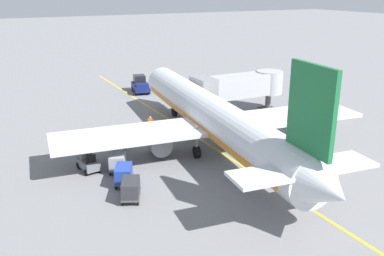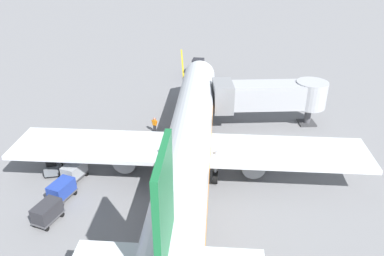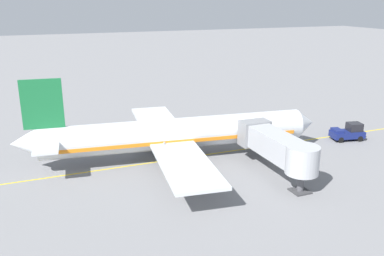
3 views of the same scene
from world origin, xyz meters
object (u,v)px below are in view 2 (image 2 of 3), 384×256
object	(u,v)px
pushback_tractor	(197,70)
baggage_tug_lead	(53,164)
ground_crew_wing_walker	(155,124)
jet_bridge	(269,95)
baggage_cart_third_in_train	(47,211)
baggage_cart_second_in_train	(62,189)
baggage_cart_front	(74,170)
ground_crew_loader	(107,144)
parked_airliner	(189,139)

from	to	relation	value
pushback_tractor	baggage_tug_lead	bearing A→B (deg)	-120.26
pushback_tractor	ground_crew_wing_walker	world-z (taller)	pushback_tractor
jet_bridge	baggage_cart_third_in_train	distance (m)	24.77
jet_bridge	baggage_tug_lead	xyz separation A→B (m)	(-20.94, -8.30, -2.74)
baggage_cart_third_in_train	baggage_cart_second_in_train	bearing A→B (deg)	82.11
ground_crew_wing_walker	baggage_cart_front	bearing A→B (deg)	-127.37
baggage_cart_front	pushback_tractor	bearing A→B (deg)	65.02
jet_bridge	ground_crew_wing_walker	size ratio (longest dim) A/B	7.20
baggage_cart_second_in_train	baggage_cart_third_in_train	world-z (taller)	same
ground_crew_wing_walker	ground_crew_loader	world-z (taller)	same
pushback_tractor	baggage_cart_third_in_train	size ratio (longest dim) A/B	1.63
pushback_tractor	baggage_tug_lead	size ratio (longest dim) A/B	1.80
baggage_tug_lead	baggage_cart_front	xyz separation A→B (m)	(2.20, -1.42, 0.24)
baggage_tug_lead	pushback_tractor	bearing A→B (deg)	59.74
parked_airliner	ground_crew_loader	world-z (taller)	parked_airliner
pushback_tractor	ground_crew_wing_walker	size ratio (longest dim) A/B	2.81
parked_airliner	baggage_tug_lead	world-z (taller)	parked_airliner
baggage_cart_front	ground_crew_loader	size ratio (longest dim) A/B	1.73
pushback_tractor	ground_crew_loader	xyz separation A→B (m)	(-9.91, -21.45, -0.15)
baggage_tug_lead	ground_crew_loader	size ratio (longest dim) A/B	1.56
ground_crew_loader	pushback_tractor	bearing A→B (deg)	65.20
ground_crew_wing_walker	ground_crew_loader	bearing A→B (deg)	-136.54
baggage_cart_front	baggage_cart_second_in_train	distance (m)	2.71
pushback_tractor	baggage_cart_second_in_train	bearing A→B (deg)	-113.55
parked_airliner	baggage_cart_third_in_train	xyz separation A→B (m)	(-10.59, -6.30, -2.24)
pushback_tractor	baggage_cart_front	world-z (taller)	pushback_tractor
parked_airliner	baggage_cart_front	bearing A→B (deg)	-174.44
baggage_tug_lead	jet_bridge	bearing A→B (deg)	21.62
ground_crew_loader	jet_bridge	bearing A→B (deg)	17.97
jet_bridge	baggage_cart_second_in_train	world-z (taller)	jet_bridge
jet_bridge	ground_crew_wing_walker	xyz separation A→B (m)	(-12.28, -1.27, -2.50)
baggage_cart_front	ground_crew_wing_walker	distance (m)	10.64
pushback_tractor	baggage_tug_lead	xyz separation A→B (m)	(-14.21, -24.35, -0.39)
baggage_cart_second_in_train	baggage_cart_third_in_train	bearing A→B (deg)	-97.89
pushback_tractor	ground_crew_loader	distance (m)	23.63
parked_airliner	jet_bridge	distance (m)	12.50
pushback_tractor	baggage_cart_front	xyz separation A→B (m)	(-12.01, -25.78, -0.15)
baggage_cart_front	ground_crew_loader	distance (m)	4.81
parked_airliner	ground_crew_loader	distance (m)	8.73
parked_airliner	jet_bridge	bearing A→B (deg)	44.55
pushback_tractor	baggage_tug_lead	distance (m)	28.20
parked_airliner	baggage_cart_second_in_train	size ratio (longest dim) A/B	12.78
baggage_tug_lead	ground_crew_loader	distance (m)	5.19
baggage_cart_front	baggage_cart_third_in_train	bearing A→B (deg)	-98.11
jet_bridge	baggage_cart_front	world-z (taller)	jet_bridge
jet_bridge	ground_crew_loader	distance (m)	17.67
baggage_tug_lead	ground_crew_wing_walker	xyz separation A→B (m)	(8.66, 7.03, 0.24)
pushback_tractor	ground_crew_loader	size ratio (longest dim) A/B	2.81
baggage_cart_front	baggage_cart_third_in_train	size ratio (longest dim) A/B	1.00
parked_airliner	baggage_cart_second_in_train	world-z (taller)	parked_airliner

